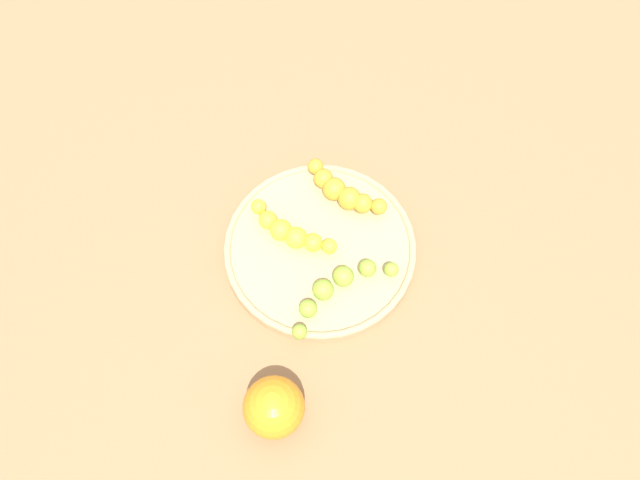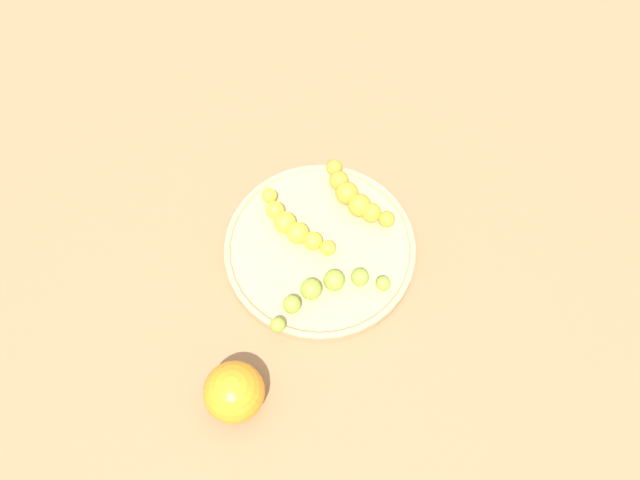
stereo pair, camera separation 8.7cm
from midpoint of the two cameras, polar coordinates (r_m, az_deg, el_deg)
name	(u,v)px [view 2 (the right image)]	position (r m, az deg, el deg)	size (l,w,h in m)	color
ground_plane	(320,252)	(0.91, 2.74, -1.34)	(2.40, 2.40, 0.00)	#936D47
fruit_bowl	(320,248)	(0.90, 2.77, -1.01)	(0.27, 0.27, 0.02)	tan
banana_green	(325,290)	(0.85, 3.39, -4.76)	(0.09, 0.16, 0.03)	#8CAD38
banana_spotted	(354,197)	(0.91, 5.82, 3.57)	(0.13, 0.05, 0.03)	gold
banana_yellow	(293,226)	(0.89, 0.41, 0.98)	(0.14, 0.04, 0.03)	yellow
orange_fruit	(234,392)	(0.81, -4.50, -13.64)	(0.08, 0.08, 0.08)	orange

